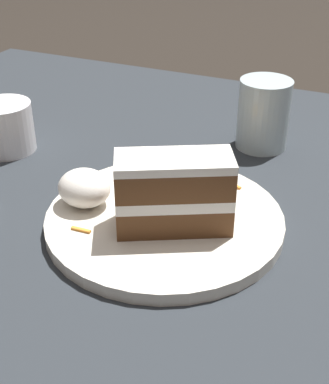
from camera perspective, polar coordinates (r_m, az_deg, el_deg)
ground_plane at (r=0.66m, az=-0.61°, el=-4.55°), size 6.00×6.00×0.00m
dining_table at (r=0.66m, az=-0.62°, el=-3.40°), size 1.23×1.00×0.03m
plate at (r=0.62m, az=0.00°, el=-2.98°), size 0.27×0.27×0.01m
cake_slice at (r=0.57m, az=1.01°, el=-0.07°), size 0.14×0.11×0.09m
cream_dollop at (r=0.63m, az=-8.54°, el=0.44°), size 0.06×0.06×0.04m
orange_garnish at (r=0.68m, az=3.20°, el=1.47°), size 0.06×0.06×0.00m
carrot_shreds_scatter at (r=0.65m, az=-0.69°, el=-0.49°), size 0.15×0.17×0.00m
drinking_glass at (r=0.80m, az=10.47°, el=7.70°), size 0.08×0.08×0.10m
coffee_mug at (r=0.81m, az=-16.69°, el=6.84°), size 0.08×0.08×0.07m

